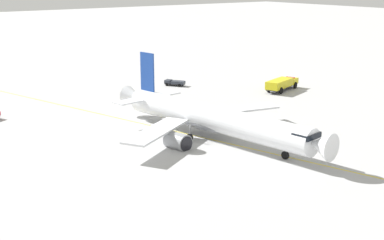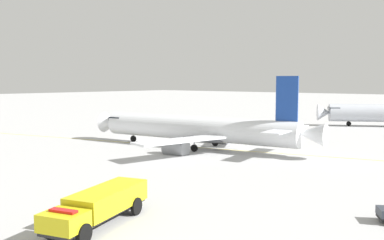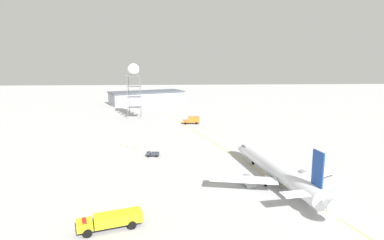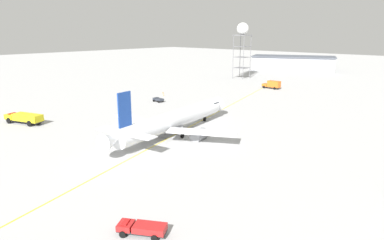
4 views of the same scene
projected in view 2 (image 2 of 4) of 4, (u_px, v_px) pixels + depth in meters
ground_plane at (193, 148)px, 68.69m from camera, size 600.00×600.00×0.00m
airliner_main at (199, 130)px, 68.38m from camera, size 40.18×31.46×11.70m
fire_tender_truck at (100, 204)px, 32.16m from camera, size 5.83×10.55×2.50m
taxiway_centreline at (214, 149)px, 68.13m from camera, size 184.09×51.08×0.01m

